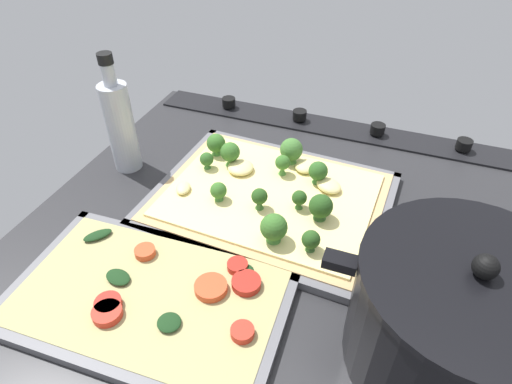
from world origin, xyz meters
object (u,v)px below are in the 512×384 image
at_px(oil_bottle, 120,125).
at_px(cooking_pot, 459,320).
at_px(broccoli_pizza, 271,192).
at_px(veggie_pizza_back, 153,295).
at_px(baking_tray_front, 270,201).
at_px(baking_tray_back, 149,299).

bearing_deg(oil_bottle, cooking_pot, 160.31).
relative_size(broccoli_pizza, veggie_pizza_back, 1.07).
height_order(baking_tray_front, veggie_pizza_back, veggie_pizza_back).
bearing_deg(baking_tray_front, baking_tray_back, 70.97).
relative_size(baking_tray_front, oil_bottle, 1.83).
bearing_deg(baking_tray_front, oil_bottle, -1.64).
xyz_separation_m(broccoli_pizza, veggie_pizza_back, (0.07, 0.23, -0.01)).
height_order(veggie_pizza_back, cooking_pot, cooking_pot).
bearing_deg(veggie_pizza_back, broccoli_pizza, -107.66).
distance_m(broccoli_pizza, cooking_pot, 0.33).
relative_size(broccoli_pizza, baking_tray_back, 1.00).
xyz_separation_m(broccoli_pizza, cooking_pot, (-0.27, 0.19, 0.05)).
distance_m(cooking_pot, oil_bottle, 0.57).
bearing_deg(oil_bottle, veggie_pizza_back, 129.02).
bearing_deg(baking_tray_front, veggie_pizza_back, 71.87).
relative_size(baking_tray_front, baking_tray_back, 1.07).
xyz_separation_m(cooking_pot, oil_bottle, (0.53, -0.19, 0.01)).
bearing_deg(oil_bottle, baking_tray_front, 178.36).
relative_size(baking_tray_front, broccoli_pizza, 1.07).
xyz_separation_m(veggie_pizza_back, cooking_pot, (-0.34, -0.05, 0.06)).
xyz_separation_m(baking_tray_front, oil_bottle, (0.27, -0.01, 0.08)).
bearing_deg(baking_tray_back, cooking_pot, -171.91).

